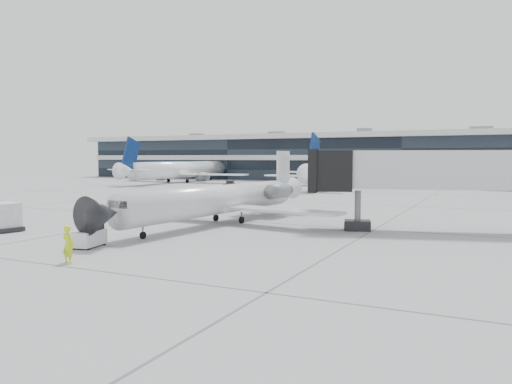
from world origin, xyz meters
The scene contains 11 objects.
ground centered at (0.00, 0.00, 0.00)m, with size 220.00×220.00×0.00m, color gray.
terminal centered at (0.00, 82.00, 5.00)m, with size 170.00×22.00×10.00m, color black.
bg_jet_left centered at (-45.00, 55.00, 0.00)m, with size 32.00×40.00×9.60m, color white, non-canonical shape.
bg_jet_center centered at (-8.00, 55.00, 0.00)m, with size 32.00×40.00×9.60m, color white, non-canonical shape.
regional_jet centered at (-2.37, -2.05, 2.12)m, with size 21.58×26.95×6.22m.
jet_bridge centered at (15.76, 1.03, 4.59)m, with size 19.39×8.46×6.30m.
ramp_worker centered at (-1.83, -19.28, 1.01)m, with size 0.74×0.49×2.03m, color #D2EE19.
baggage_tug centered at (-4.42, -15.18, 0.65)m, with size 1.73×2.47×1.44m.
cargo_uld centered at (-15.00, -12.98, 1.06)m, with size 2.93×2.43×2.10m.
traffic_cone centered at (-12.38, 6.20, 0.29)m, with size 0.51×0.51×0.61m.
far_tug centered at (-22.75, 36.24, 0.70)m, with size 1.96×2.71×1.56m.
Camera 1 is at (18.42, -38.37, 5.59)m, focal length 35.00 mm.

